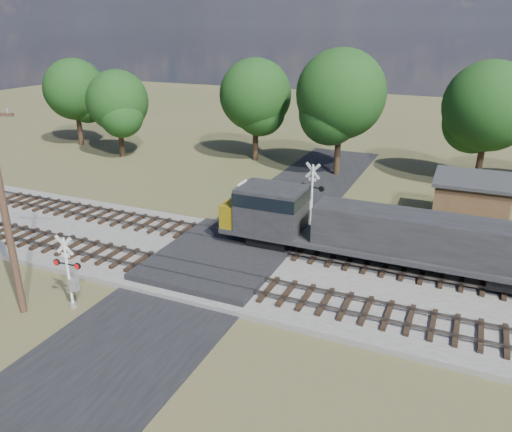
% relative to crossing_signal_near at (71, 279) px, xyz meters
% --- Properties ---
extents(ground, '(160.00, 160.00, 0.00)m').
position_rel_crossing_signal_near_xyz_m(ground, '(4.30, 6.90, -1.60)').
color(ground, '#484E2A').
rests_on(ground, ground).
extents(ballast_bed, '(140.00, 10.00, 0.30)m').
position_rel_crossing_signal_near_xyz_m(ballast_bed, '(14.30, 7.40, -1.45)').
color(ballast_bed, gray).
rests_on(ballast_bed, ground).
extents(road, '(7.00, 60.00, 0.08)m').
position_rel_crossing_signal_near_xyz_m(road, '(4.30, 6.90, -1.56)').
color(road, black).
rests_on(road, ground).
extents(crossing_panel, '(7.00, 9.00, 0.62)m').
position_rel_crossing_signal_near_xyz_m(crossing_panel, '(4.30, 7.40, -1.29)').
color(crossing_panel, '#262628').
rests_on(crossing_panel, ground).
extents(track_near, '(140.00, 2.60, 0.33)m').
position_rel_crossing_signal_near_xyz_m(track_near, '(7.42, 4.90, -1.19)').
color(track_near, black).
rests_on(track_near, ballast_bed).
extents(track_far, '(140.00, 2.60, 0.33)m').
position_rel_crossing_signal_near_xyz_m(track_far, '(7.42, 9.90, -1.19)').
color(track_far, black).
rests_on(track_far, ballast_bed).
extents(crossing_signal_near, '(1.55, 0.34, 3.85)m').
position_rel_crossing_signal_near_xyz_m(crossing_signal_near, '(0.00, 0.00, 0.00)').
color(crossing_signal_near, silver).
rests_on(crossing_signal_near, ground).
extents(crossing_signal_far, '(1.78, 0.48, 4.45)m').
position_rel_crossing_signal_near_xyz_m(crossing_signal_far, '(7.19, 15.06, 0.25)').
color(crossing_signal_far, silver).
rests_on(crossing_signal_far, ground).
extents(utility_pole, '(2.44, 0.79, 10.21)m').
position_rel_crossing_signal_near_xyz_m(utility_pole, '(-2.05, -1.25, 3.81)').
color(utility_pole, '#3D271B').
rests_on(utility_pole, ground).
extents(equipment_shed, '(5.09, 5.09, 3.44)m').
position_rel_crossing_signal_near_xyz_m(equipment_shed, '(17.23, 19.30, 0.14)').
color(equipment_shed, '#4F3822').
rests_on(equipment_shed, ground).
extents(treeline, '(79.79, 11.03, 11.26)m').
position_rel_crossing_signal_near_xyz_m(treeline, '(13.69, 28.38, 5.10)').
color(treeline, black).
rests_on(treeline, ground).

